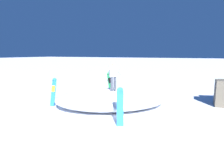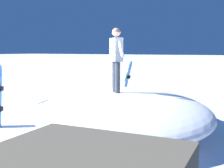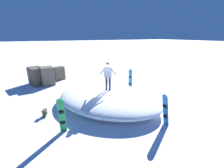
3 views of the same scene
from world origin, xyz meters
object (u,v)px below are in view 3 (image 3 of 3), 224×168
Objects in this scene: snowboarder_standing at (108,74)px; snowboard_tertiary_upright at (62,115)px; backpack_near at (45,113)px; snowboard_secondary_upright at (130,79)px; snowboard_primary_upright at (165,110)px.

snowboarder_standing is 1.00× the size of snowboard_tertiary_upright.
snowboard_secondary_upright is at bearing 12.74° from backpack_near.
snowboard_primary_upright is at bearing -19.50° from snowboard_tertiary_upright.
backpack_near is at bearing -167.26° from snowboard_secondary_upright.
snowboarder_standing reaches higher than snowboard_secondary_upright.
snowboard_tertiary_upright is 2.94× the size of backpack_near.
snowboard_tertiary_upright reaches higher than backpack_near.
snowboard_primary_upright is 2.81× the size of backpack_near.
snowboard_secondary_upright is (1.32, 4.88, 0.02)m from snowboard_primary_upright.
snowboard_secondary_upright is 6.55m from snowboard_tertiary_upright.
snowboarder_standing is 3.25m from snowboard_secondary_upright.
snowboard_primary_upright is (1.31, -3.29, -1.05)m from snowboarder_standing.
snowboard_primary_upright is 6.04m from backpack_near.
snowboard_primary_upright is 5.05m from snowboard_secondary_upright.
snowboard_secondary_upright is (2.63, 1.59, -1.04)m from snowboarder_standing.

